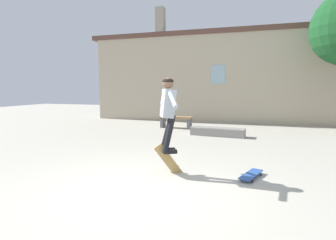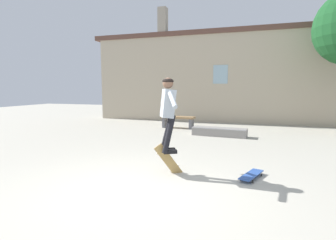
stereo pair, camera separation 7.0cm
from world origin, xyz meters
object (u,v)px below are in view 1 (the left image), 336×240
park_bench (176,120)px  skateboard_flipping (168,160)px  skateboard_resting (251,174)px  skater (168,108)px  skate_ledge (218,132)px

park_bench → skateboard_flipping: size_ratio=1.99×
park_bench → skateboard_flipping: 6.14m
park_bench → skateboard_resting: size_ratio=1.84×
park_bench → skater: skater is taller
skater → skateboard_resting: bearing=-20.2°
skate_ledge → skater: skater is taller
skateboard_flipping → skateboard_resting: skateboard_flipping is taller
park_bench → skateboard_resting: bearing=-57.8°
park_bench → skater: 6.22m
skater → skateboard_flipping: skater is taller
skateboard_flipping → skateboard_resting: 1.62m
skater → skate_ledge: bearing=55.2°
skate_ledge → skateboard_flipping: bearing=-90.7°
skater → skateboard_resting: skater is taller
park_bench → skate_ledge: 2.38m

